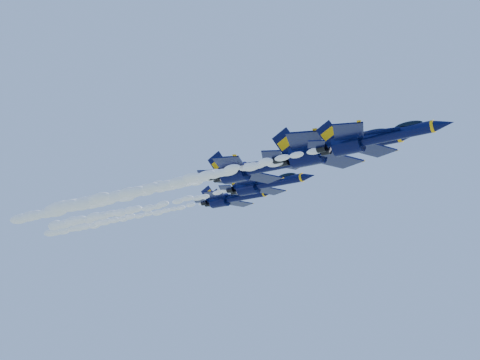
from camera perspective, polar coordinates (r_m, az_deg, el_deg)
The scene contains 10 objects.
jet_lead at distance 67.73m, azimuth 12.58°, elevation 3.91°, with size 15.25×12.51×5.67m.
smoke_trail_jet_lead at distance 82.19m, azimuth -6.91°, elevation -0.35°, with size 46.17×1.94×1.75m, color white.
jet_second at distance 77.04m, azimuth 9.03°, elevation 3.04°, with size 19.83×16.27×7.37m.
smoke_trail_jet_second at distance 93.74m, azimuth -8.69°, elevation -0.85°, with size 46.17×2.53×2.27m, color white.
jet_third at distance 85.12m, azimuth 1.51°, elevation 1.13°, with size 17.75×14.56×6.59m.
smoke_trail_jet_third at distance 103.97m, azimuth -12.93°, elevation -2.01°, with size 46.17×2.26×2.04m, color white.
jet_fourth at distance 99.50m, azimuth 2.37°, elevation -0.36°, with size 16.31×13.38×6.06m.
smoke_trail_jet_fourth at distance 117.32m, azimuth -10.26°, elevation -2.85°, with size 46.17×2.08×1.87m, color white.
jet_fifth at distance 112.18m, azimuth -0.61°, elevation -1.70°, with size 15.96×13.09×5.93m.
smoke_trail_jet_fifth at distance 130.83m, azimuth -11.51°, elevation -3.73°, with size 46.17×2.03×1.83m, color white.
Camera 1 is at (39.93, -68.16, 128.05)m, focal length 45.00 mm.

